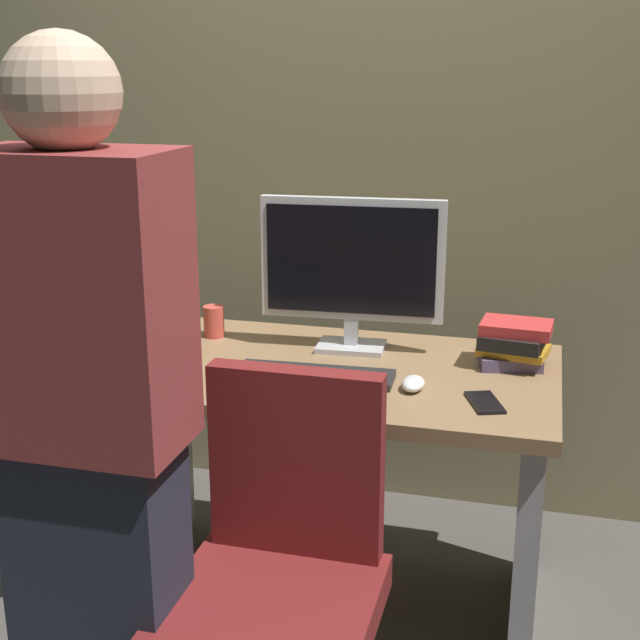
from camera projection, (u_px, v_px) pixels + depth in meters
ground_plane at (324, 596)px, 2.68m from camera, size 9.00×9.00×0.00m
wall_back at (381, 87)px, 2.97m from camera, size 6.40×0.10×3.00m
desk at (324, 445)px, 2.53m from camera, size 1.30×0.73×0.75m
office_chair at (280, 608)px, 1.91m from camera, size 0.52×0.52×0.94m
person_at_desk at (90, 445)px, 1.75m from camera, size 0.40×0.24×1.64m
monitor at (352, 266)px, 2.53m from camera, size 0.54×0.15×0.46m
keyboard at (314, 375)px, 2.36m from camera, size 0.44×0.15×0.02m
mouse at (413, 384)px, 2.28m from camera, size 0.06×0.10×0.03m
cup_near_keyboard at (152, 355)px, 2.41m from camera, size 0.08×0.08×0.09m
cup_by_monitor at (214, 321)px, 2.71m from camera, size 0.06×0.06×0.10m
book_stack at (513, 343)px, 2.44m from camera, size 0.21×0.18×0.13m
cell_phone at (485, 402)px, 2.19m from camera, size 0.12×0.16×0.01m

